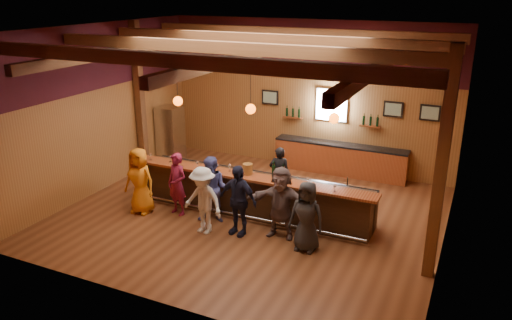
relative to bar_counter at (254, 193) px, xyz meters
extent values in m
plane|color=brown|center=(-0.02, -0.15, -0.52)|extent=(9.00, 9.00, 0.00)
cube|color=brown|center=(-0.02, 3.85, 1.73)|extent=(9.00, 0.04, 4.50)
cube|color=brown|center=(-0.02, -4.15, 1.73)|extent=(9.00, 0.04, 4.50)
cube|color=brown|center=(-4.52, -0.15, 1.73)|extent=(0.04, 8.00, 4.50)
cube|color=brown|center=(4.48, -0.15, 1.73)|extent=(0.04, 8.00, 4.50)
cube|color=brown|center=(-0.02, -0.15, 3.98)|extent=(9.00, 8.00, 0.04)
cube|color=#390F17|center=(-0.02, 3.83, 3.13)|extent=(9.00, 0.01, 1.70)
cube|color=#390F17|center=(-4.50, -0.15, 3.13)|extent=(0.01, 8.00, 1.70)
cube|color=#390F17|center=(4.46, -0.15, 3.13)|extent=(0.01, 8.00, 1.70)
cube|color=#532F17|center=(-4.37, 1.35, 1.73)|extent=(0.22, 0.22, 4.50)
cube|color=#532F17|center=(4.33, -1.15, 1.73)|extent=(0.22, 0.22, 4.50)
cube|color=#532F17|center=(-0.02, -3.15, 3.68)|extent=(8.80, 0.20, 0.25)
cube|color=#532F17|center=(-0.02, -1.15, 3.68)|extent=(8.80, 0.20, 0.25)
cube|color=#532F17|center=(-0.02, 0.85, 3.68)|extent=(8.80, 0.20, 0.25)
cube|color=#532F17|center=(-0.02, 2.85, 3.68)|extent=(8.80, 0.20, 0.25)
cube|color=#532F17|center=(-3.02, -0.15, 3.43)|extent=(0.18, 7.80, 0.22)
cube|color=#532F17|center=(-0.02, -0.15, 3.43)|extent=(0.18, 7.80, 0.22)
cube|color=#532F17|center=(2.98, -0.15, 3.43)|extent=(0.18, 7.80, 0.22)
cube|color=black|center=(-0.02, -0.15, 0.00)|extent=(6.00, 0.60, 1.05)
cube|color=maroon|center=(-0.02, -0.33, 0.56)|extent=(6.30, 0.50, 0.06)
cube|color=black|center=(-0.02, 0.23, 0.40)|extent=(6.00, 0.48, 0.05)
cube|color=black|center=(-0.02, 0.23, -0.07)|extent=(6.00, 0.48, 0.90)
cube|color=silver|center=(1.98, 0.23, 0.36)|extent=(0.45, 0.40, 0.14)
cube|color=silver|center=(2.48, 0.23, 0.36)|extent=(0.45, 0.40, 0.14)
cylinder|color=silver|center=(-0.02, -0.57, -0.37)|extent=(6.00, 0.06, 0.06)
cube|color=maroon|center=(1.18, 3.57, -0.07)|extent=(4.00, 0.50, 0.90)
cube|color=black|center=(1.18, 3.57, 0.40)|extent=(4.00, 0.52, 0.05)
cube|color=silver|center=(0.78, 3.80, 1.53)|extent=(0.95, 0.08, 0.95)
cube|color=white|center=(0.78, 3.75, 1.53)|extent=(0.78, 0.01, 0.78)
cube|color=black|center=(-1.22, 3.79, 1.58)|extent=(0.55, 0.04, 0.45)
cube|color=silver|center=(-1.22, 3.77, 1.58)|extent=(0.45, 0.01, 0.35)
cube|color=black|center=(2.58, 3.79, 1.58)|extent=(0.55, 0.04, 0.45)
cube|color=silver|center=(2.58, 3.77, 1.58)|extent=(0.45, 0.01, 0.35)
cube|color=black|center=(3.58, 3.79, 1.58)|extent=(0.55, 0.04, 0.45)
cube|color=silver|center=(3.58, 3.77, 1.58)|extent=(0.45, 0.01, 0.35)
cube|color=maroon|center=(-0.42, 3.73, 1.03)|extent=(0.60, 0.18, 0.04)
cylinder|color=black|center=(-0.62, 3.73, 1.18)|extent=(0.07, 0.07, 0.26)
cylinder|color=black|center=(-0.42, 3.73, 1.18)|extent=(0.07, 0.07, 0.26)
cylinder|color=black|center=(-0.22, 3.73, 1.18)|extent=(0.07, 0.07, 0.26)
cube|color=maroon|center=(1.98, 3.73, 1.03)|extent=(0.60, 0.18, 0.04)
cylinder|color=black|center=(1.78, 3.73, 1.18)|extent=(0.07, 0.07, 0.26)
cylinder|color=black|center=(1.98, 3.73, 1.18)|extent=(0.07, 0.07, 0.26)
cylinder|color=black|center=(2.18, 3.73, 1.18)|extent=(0.07, 0.07, 0.26)
cylinder|color=black|center=(-2.02, -0.15, 2.80)|extent=(0.01, 0.01, 1.25)
sphere|color=#FE590C|center=(-2.02, -0.15, 2.18)|extent=(0.24, 0.24, 0.24)
cylinder|color=black|center=(-0.02, -0.15, 2.80)|extent=(0.01, 0.01, 1.25)
sphere|color=#FE590C|center=(-0.02, -0.15, 2.18)|extent=(0.24, 0.24, 0.24)
cylinder|color=black|center=(1.98, -0.15, 2.80)|extent=(0.01, 0.01, 1.25)
sphere|color=#FE590C|center=(1.98, -0.15, 2.18)|extent=(0.24, 0.24, 0.24)
cube|color=silver|center=(-4.12, 2.45, 0.38)|extent=(0.70, 0.70, 1.80)
imported|color=orange|center=(-2.58, -1.16, 0.32)|extent=(0.83, 0.55, 1.68)
imported|color=maroon|center=(-1.69, -0.85, 0.27)|extent=(0.65, 0.51, 1.58)
imported|color=#4A4F95|center=(-0.68, -0.86, 0.30)|extent=(0.93, 0.81, 1.64)
imported|color=silver|center=(-0.60, -1.45, 0.28)|extent=(1.12, 0.76, 1.60)
imported|color=#191B32|center=(0.14, -1.17, 0.31)|extent=(1.03, 0.55, 1.66)
imported|color=#634F4F|center=(1.08, -0.90, 0.31)|extent=(1.58, 0.61, 1.67)
imported|color=#252527|center=(1.80, -1.22, 0.26)|extent=(0.78, 0.52, 1.56)
imported|color=black|center=(0.28, 0.97, 0.22)|extent=(0.62, 0.49, 1.48)
cylinder|color=brown|center=(-0.05, -0.25, 0.72)|extent=(0.24, 0.24, 0.26)
cylinder|color=black|center=(0.83, -0.17, 0.72)|extent=(0.08, 0.08, 0.27)
cylinder|color=black|center=(0.83, -0.17, 0.90)|extent=(0.03, 0.03, 0.09)
cylinder|color=black|center=(0.59, -0.17, 0.73)|extent=(0.08, 0.08, 0.29)
cylinder|color=black|center=(0.59, -0.17, 0.93)|extent=(0.03, 0.03, 0.10)
cylinder|color=silver|center=(-2.82, -0.35, 0.59)|extent=(0.07, 0.07, 0.01)
cylinder|color=silver|center=(-2.82, -0.35, 0.64)|extent=(0.01, 0.01, 0.09)
sphere|color=silver|center=(-2.82, -0.35, 0.72)|extent=(0.07, 0.07, 0.07)
cylinder|color=silver|center=(-2.25, -0.28, 0.59)|extent=(0.07, 0.07, 0.01)
cylinder|color=silver|center=(-2.25, -0.28, 0.64)|extent=(0.01, 0.01, 0.10)
sphere|color=silver|center=(-2.25, -0.28, 0.72)|extent=(0.08, 0.08, 0.08)
cylinder|color=silver|center=(-1.38, -0.36, 0.59)|extent=(0.07, 0.07, 0.01)
cylinder|color=silver|center=(-1.38, -0.36, 0.64)|extent=(0.01, 0.01, 0.10)
sphere|color=silver|center=(-1.38, -0.36, 0.72)|extent=(0.08, 0.08, 0.08)
cylinder|color=silver|center=(-0.80, -0.38, 0.59)|extent=(0.07, 0.07, 0.01)
cylinder|color=silver|center=(-0.80, -0.38, 0.65)|extent=(0.01, 0.01, 0.11)
sphere|color=silver|center=(-0.80, -0.38, 0.74)|extent=(0.09, 0.09, 0.09)
cylinder|color=silver|center=(-0.53, -0.26, 0.59)|extent=(0.08, 0.08, 0.01)
cylinder|color=silver|center=(-0.53, -0.26, 0.65)|extent=(0.01, 0.01, 0.11)
sphere|color=silver|center=(-0.53, -0.26, 0.74)|extent=(0.09, 0.09, 0.09)
cylinder|color=silver|center=(0.93, -0.27, 0.59)|extent=(0.08, 0.08, 0.01)
cylinder|color=silver|center=(0.93, -0.27, 0.65)|extent=(0.01, 0.01, 0.11)
sphere|color=silver|center=(0.93, -0.27, 0.74)|extent=(0.09, 0.09, 0.09)
cylinder|color=silver|center=(1.48, -0.30, 0.59)|extent=(0.07, 0.07, 0.01)
cylinder|color=silver|center=(1.48, -0.30, 0.65)|extent=(0.01, 0.01, 0.10)
sphere|color=silver|center=(1.48, -0.30, 0.73)|extent=(0.08, 0.08, 0.08)
cylinder|color=silver|center=(2.16, -0.40, 0.59)|extent=(0.07, 0.07, 0.01)
cylinder|color=silver|center=(2.16, -0.40, 0.64)|extent=(0.01, 0.01, 0.10)
sphere|color=silver|center=(2.16, -0.40, 0.72)|extent=(0.08, 0.08, 0.08)
camera|label=1|loc=(4.85, -10.36, 4.89)|focal=35.00mm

